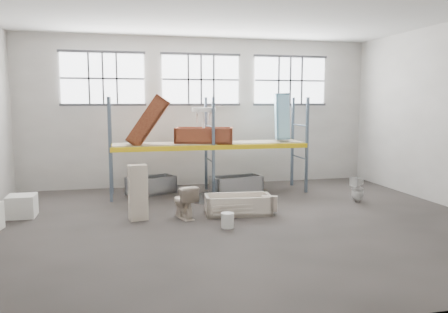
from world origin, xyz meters
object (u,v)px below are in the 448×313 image
object	(u,v)px
blue_tub_upright	(282,116)
toilet_white	(358,189)
bathtub_beige	(238,204)
bucket	(228,220)
steel_tub_right	(236,185)
rust_tub_flat	(204,136)
steel_tub_left	(151,185)
toilet_beige	(184,201)
cistern_tall	(138,193)

from	to	relation	value
blue_tub_upright	toilet_white	bearing A→B (deg)	-55.65
bathtub_beige	bucket	distance (m)	1.27
steel_tub_right	rust_tub_flat	size ratio (longest dim) A/B	0.88
steel_tub_left	rust_tub_flat	bearing A→B (deg)	-11.15
steel_tub_left	toilet_white	bearing A→B (deg)	-23.66
steel_tub_left	rust_tub_flat	size ratio (longest dim) A/B	0.84
steel_tub_left	blue_tub_upright	size ratio (longest dim) A/B	1.01
toilet_white	rust_tub_flat	size ratio (longest dim) A/B	0.42
toilet_beige	steel_tub_right	xyz separation A→B (m)	(1.98, 2.45, -0.13)
cistern_tall	toilet_white	world-z (taller)	cistern_tall
steel_tub_left	bucket	xyz separation A→B (m)	(1.46, -4.18, -0.10)
toilet_beige	bucket	size ratio (longest dim) A/B	2.43
steel_tub_right	cistern_tall	bearing A→B (deg)	-142.43
toilet_white	steel_tub_left	xyz separation A→B (m)	(-5.70, 2.49, -0.10)
toilet_beige	toilet_white	distance (m)	5.13
toilet_beige	rust_tub_flat	size ratio (longest dim) A/B	0.47
toilet_beige	steel_tub_right	distance (m)	3.15
toilet_white	blue_tub_upright	xyz separation A→B (m)	(-1.51, 2.20, 2.02)
steel_tub_left	steel_tub_right	size ratio (longest dim) A/B	0.95
cistern_tall	rust_tub_flat	size ratio (longest dim) A/B	0.77
steel_tub_right	bucket	distance (m)	3.70
bathtub_beige	toilet_white	distance (m)	3.73
steel_tub_right	blue_tub_upright	xyz separation A→B (m)	(1.61, 0.36, 2.11)
cistern_tall	steel_tub_right	xyz separation A→B (m)	(3.09, 2.38, -0.39)
steel_tub_left	rust_tub_flat	xyz separation A→B (m)	(1.63, -0.32, 1.55)
steel_tub_left	rust_tub_flat	distance (m)	2.28
steel_tub_left	bathtub_beige	bearing A→B (deg)	-56.49
toilet_white	bucket	distance (m)	4.57
steel_tub_right	blue_tub_upright	world-z (taller)	blue_tub_upright
rust_tub_flat	blue_tub_upright	world-z (taller)	blue_tub_upright
bathtub_beige	bucket	xyz separation A→B (m)	(-0.55, -1.14, -0.07)
steel_tub_right	bathtub_beige	bearing A→B (deg)	-103.67
bathtub_beige	cistern_tall	xyz separation A→B (m)	(-2.51, -0.00, 0.43)
toilet_beige	steel_tub_left	size ratio (longest dim) A/B	0.56
bathtub_beige	blue_tub_upright	world-z (taller)	blue_tub_upright
cistern_tall	toilet_white	distance (m)	6.23
rust_tub_flat	bucket	distance (m)	4.20
blue_tub_upright	bathtub_beige	bearing A→B (deg)	-128.56
steel_tub_right	bucket	world-z (taller)	steel_tub_right
steel_tub_right	bucket	bearing A→B (deg)	-107.79
cistern_tall	bucket	world-z (taller)	cistern_tall
cistern_tall	steel_tub_right	distance (m)	3.91
blue_tub_upright	bucket	size ratio (longest dim) A/B	4.27
toilet_beige	steel_tub_right	world-z (taller)	toilet_beige
cistern_tall	toilet_white	size ratio (longest dim) A/B	1.82
rust_tub_flat	blue_tub_upright	size ratio (longest dim) A/B	1.21
steel_tub_right	toilet_white	bearing A→B (deg)	-30.58
rust_tub_flat	steel_tub_left	bearing A→B (deg)	168.85
steel_tub_left	cistern_tall	bearing A→B (deg)	-99.42
blue_tub_upright	bucket	xyz separation A→B (m)	(-2.73, -3.88, -2.22)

